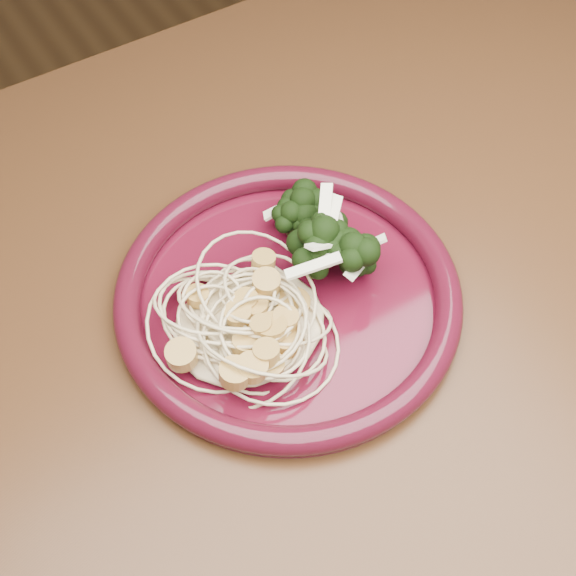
# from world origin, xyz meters

# --- Properties ---
(dining_table) EXTENTS (1.20, 0.80, 0.75)m
(dining_table) POSITION_xyz_m (0.00, 0.00, 0.65)
(dining_table) COLOR #472814
(dining_table) RESTS_ON ground
(dinner_plate) EXTENTS (0.33, 0.33, 0.02)m
(dinner_plate) POSITION_xyz_m (-0.02, 0.03, 0.76)
(dinner_plate) COLOR #450919
(dinner_plate) RESTS_ON dining_table
(spaghetti_pile) EXTENTS (0.14, 0.13, 0.03)m
(spaghetti_pile) POSITION_xyz_m (-0.06, 0.02, 0.77)
(spaghetti_pile) COLOR beige
(spaghetti_pile) RESTS_ON dinner_plate
(scallop_cluster) EXTENTS (0.15, 0.15, 0.04)m
(scallop_cluster) POSITION_xyz_m (-0.06, 0.02, 0.80)
(scallop_cluster) COLOR gold
(scallop_cluster) RESTS_ON spaghetti_pile
(broccoli_pile) EXTENTS (0.11, 0.15, 0.05)m
(broccoli_pile) POSITION_xyz_m (0.03, 0.04, 0.78)
(broccoli_pile) COLOR black
(broccoli_pile) RESTS_ON dinner_plate
(onion_garnish) EXTENTS (0.07, 0.10, 0.05)m
(onion_garnish) POSITION_xyz_m (0.03, 0.04, 0.81)
(onion_garnish) COLOR white
(onion_garnish) RESTS_ON broccoli_pile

